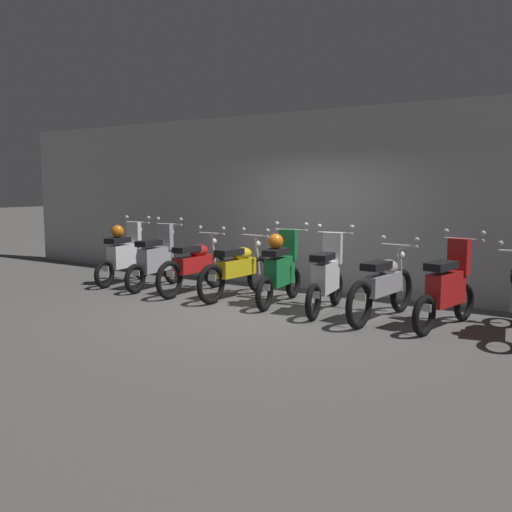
# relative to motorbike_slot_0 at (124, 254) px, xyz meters

# --- Properties ---
(ground_plane) EXTENTS (80.00, 80.00, 0.00)m
(ground_plane) POSITION_rel_motorbike_slot_0_xyz_m (3.52, -0.62, -0.57)
(ground_plane) COLOR #565451
(back_wall) EXTENTS (16.00, 0.30, 3.20)m
(back_wall) POSITION_rel_motorbike_slot_0_xyz_m (3.52, 1.61, 1.03)
(back_wall) COLOR #ADADB2
(back_wall) RESTS_ON ground
(motorbike_slot_0) EXTENTS (0.58, 1.67, 1.29)m
(motorbike_slot_0) POSITION_rel_motorbike_slot_0_xyz_m (0.00, 0.00, 0.00)
(motorbike_slot_0) COLOR black
(motorbike_slot_0) RESTS_ON ground
(motorbike_slot_1) EXTENTS (0.59, 1.68, 1.29)m
(motorbike_slot_1) POSITION_rel_motorbike_slot_0_xyz_m (0.88, -0.04, -0.04)
(motorbike_slot_1) COLOR black
(motorbike_slot_1) RESTS_ON ground
(motorbike_slot_2) EXTENTS (0.59, 1.95, 1.15)m
(motorbike_slot_2) POSITION_rel_motorbike_slot_0_xyz_m (1.76, 0.00, -0.08)
(motorbike_slot_2) COLOR black
(motorbike_slot_2) RESTS_ON ground
(motorbike_slot_3) EXTENTS (0.59, 1.95, 1.15)m
(motorbike_slot_3) POSITION_rel_motorbike_slot_0_xyz_m (2.64, 0.07, -0.08)
(motorbike_slot_3) COLOR black
(motorbike_slot_3) RESTS_ON ground
(motorbike_slot_4) EXTENTS (0.58, 1.68, 1.29)m
(motorbike_slot_4) POSITION_rel_motorbike_slot_0_xyz_m (3.52, 0.03, 0.00)
(motorbike_slot_4) COLOR black
(motorbike_slot_4) RESTS_ON ground
(motorbike_slot_5) EXTENTS (0.58, 1.67, 1.29)m
(motorbike_slot_5) POSITION_rel_motorbike_slot_0_xyz_m (4.39, -0.08, -0.04)
(motorbike_slot_5) COLOR black
(motorbike_slot_5) RESTS_ON ground
(motorbike_slot_6) EXTENTS (0.59, 1.95, 1.15)m
(motorbike_slot_6) POSITION_rel_motorbike_slot_0_xyz_m (5.28, -0.09, -0.08)
(motorbike_slot_6) COLOR black
(motorbike_slot_6) RESTS_ON ground
(motorbike_slot_7) EXTENTS (0.58, 1.67, 1.29)m
(motorbike_slot_7) POSITION_rel_motorbike_slot_0_xyz_m (6.17, -0.05, -0.04)
(motorbike_slot_7) COLOR black
(motorbike_slot_7) RESTS_ON ground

